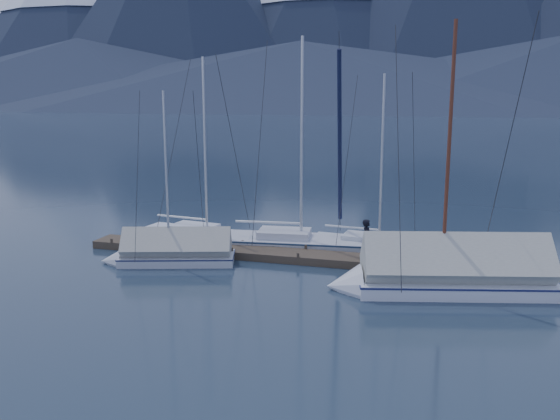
# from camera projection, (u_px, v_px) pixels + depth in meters

# --- Properties ---
(ground) EXTENTS (1000.00, 1000.00, 0.00)m
(ground) POSITION_uv_depth(u_px,v_px,m) (266.00, 272.00, 24.32)
(ground) COLOR #162232
(ground) RESTS_ON ground
(mountain_range) EXTENTS (877.00, 584.00, 150.50)m
(mountain_range) POSITION_uv_depth(u_px,v_px,m) (455.00, 7.00, 360.84)
(mountain_range) COLOR #475675
(mountain_range) RESTS_ON ground
(dock) EXTENTS (18.00, 1.50, 0.54)m
(dock) POSITION_uv_depth(u_px,v_px,m) (280.00, 256.00, 26.18)
(dock) COLOR #382D23
(dock) RESTS_ON ground
(mooring_posts) EXTENTS (15.12, 1.52, 0.35)m
(mooring_posts) POSITION_uv_depth(u_px,v_px,m) (269.00, 250.00, 26.27)
(mooring_posts) COLOR #382D23
(mooring_posts) RESTS_ON ground
(sailboat_open_left) EXTENTS (7.58, 3.29, 9.76)m
(sailboat_open_left) POSITION_uv_depth(u_px,v_px,m) (216.00, 239.00, 29.01)
(sailboat_open_left) COLOR silver
(sailboat_open_left) RESTS_ON ground
(sailboat_open_mid) EXTENTS (8.27, 3.54, 10.66)m
(sailboat_open_mid) POSITION_uv_depth(u_px,v_px,m) (313.00, 245.00, 27.82)
(sailboat_open_mid) COLOR #B8BBC5
(sailboat_open_mid) RESTS_ON ground
(sailboat_open_right) EXTENTS (6.84, 2.87, 8.85)m
(sailboat_open_right) POSITION_uv_depth(u_px,v_px,m) (389.00, 248.00, 27.33)
(sailboat_open_right) COLOR silver
(sailboat_open_right) RESTS_ON ground
(sailboat_covered_near) EXTENTS (8.63, 4.43, 10.75)m
(sailboat_covered_near) POSITION_uv_depth(u_px,v_px,m) (437.00, 277.00, 21.86)
(sailboat_covered_near) COLOR white
(sailboat_covered_near) RESTS_ON ground
(sailboat_covered_far) EXTENTS (5.98, 3.33, 8.04)m
(sailboat_covered_far) POSITION_uv_depth(u_px,v_px,m) (167.00, 254.00, 25.46)
(sailboat_covered_far) COLOR silver
(sailboat_covered_far) RESTS_ON ground
(person) EXTENTS (0.43, 0.63, 1.70)m
(person) POSITION_uv_depth(u_px,v_px,m) (367.00, 239.00, 24.77)
(person) COLOR black
(person) RESTS_ON dock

